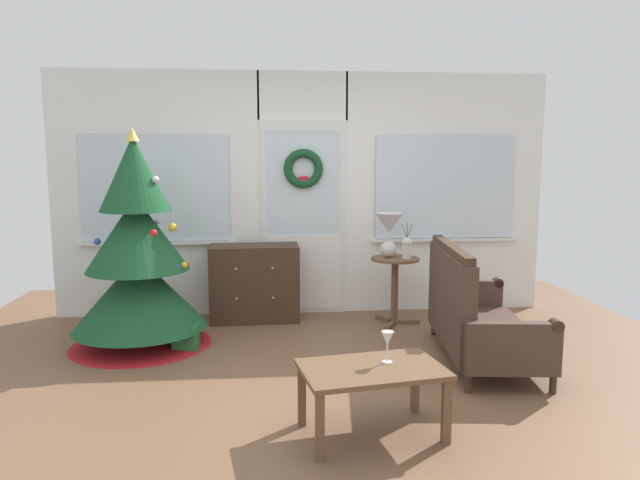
{
  "coord_description": "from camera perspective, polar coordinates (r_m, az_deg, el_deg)",
  "views": [
    {
      "loc": [
        -0.34,
        -4.0,
        1.64
      ],
      "look_at": [
        0.05,
        0.55,
        1.0
      ],
      "focal_mm": 32.11,
      "sensor_mm": 36.0,
      "label": 1
    }
  ],
  "objects": [
    {
      "name": "ground_plane",
      "position": [
        4.33,
        -0.04,
        -14.26
      ],
      "size": [
        6.76,
        6.76,
        0.0
      ],
      "primitive_type": "plane",
      "color": "brown"
    },
    {
      "name": "christmas_tree",
      "position": [
        5.27,
        -17.68,
        -2.27
      ],
      "size": [
        1.23,
        1.23,
        1.92
      ],
      "color": "#4C331E",
      "rests_on": "ground"
    },
    {
      "name": "back_wall_with_door",
      "position": [
        6.1,
        -1.7,
        4.62
      ],
      "size": [
        5.2,
        0.19,
        2.55
      ],
      "color": "white",
      "rests_on": "ground"
    },
    {
      "name": "coffee_table",
      "position": [
        3.52,
        5.21,
        -13.45
      ],
      "size": [
        0.92,
        0.66,
        0.42
      ],
      "color": "brown",
      "rests_on": "ground"
    },
    {
      "name": "wine_glass",
      "position": [
        3.53,
        6.74,
        -9.87
      ],
      "size": [
        0.08,
        0.08,
        0.2
      ],
      "color": "silver",
      "rests_on": "coffee_table"
    },
    {
      "name": "gift_box",
      "position": [
        5.18,
        -13.2,
        -9.39
      ],
      "size": [
        0.22,
        0.2,
        0.22
      ],
      "primitive_type": "cube",
      "color": "#266633",
      "rests_on": "ground"
    },
    {
      "name": "dresser_cabinet",
      "position": [
        5.92,
        -6.53,
        -4.25
      ],
      "size": [
        0.91,
        0.46,
        0.78
      ],
      "color": "#3D281C",
      "rests_on": "ground"
    },
    {
      "name": "settee_sofa",
      "position": [
        4.89,
        14.99,
        -7.26
      ],
      "size": [
        0.85,
        1.56,
        0.96
      ],
      "color": "#3D281C",
      "rests_on": "ground"
    },
    {
      "name": "flower_vase",
      "position": [
        5.66,
        8.64,
        -0.68
      ],
      "size": [
        0.11,
        0.1,
        0.35
      ],
      "color": "beige",
      "rests_on": "side_table"
    },
    {
      "name": "side_table",
      "position": [
        5.75,
        7.47,
        -3.68
      ],
      "size": [
        0.5,
        0.48,
        0.68
      ],
      "color": "brown",
      "rests_on": "ground"
    },
    {
      "name": "table_lamp",
      "position": [
        5.7,
        6.88,
        1.12
      ],
      "size": [
        0.28,
        0.28,
        0.44
      ],
      "color": "silver",
      "rests_on": "side_table"
    }
  ]
}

